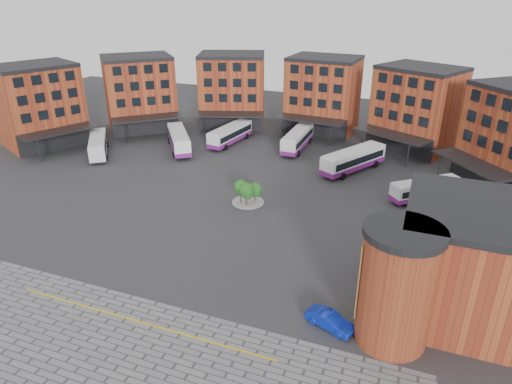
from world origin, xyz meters
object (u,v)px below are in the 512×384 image
(bus_c, at_px, (230,134))
(bus_d, at_px, (298,139))
(bus_f, at_px, (426,189))
(blue_car, at_px, (330,321))
(tree_island, at_px, (248,191))
(bus_a, at_px, (98,144))
(bus_b, at_px, (179,140))
(bus_e, at_px, (353,160))

(bus_c, relative_size, bus_d, 1.01)
(bus_d, height_order, bus_f, bus_d)
(blue_car, bearing_deg, tree_island, 58.20)
(bus_a, relative_size, bus_b, 0.92)
(bus_a, bearing_deg, bus_e, -25.58)
(bus_a, distance_m, blue_car, 55.77)
(bus_b, distance_m, bus_d, 21.37)
(bus_b, distance_m, bus_e, 31.06)
(bus_f, relative_size, blue_car, 2.17)
(bus_e, bearing_deg, bus_c, -163.80)
(bus_e, bearing_deg, bus_f, -2.64)
(bus_f, height_order, blue_car, bus_f)
(bus_b, bearing_deg, bus_e, -34.59)
(bus_a, distance_m, bus_d, 35.19)
(bus_c, relative_size, blue_car, 2.75)
(bus_c, height_order, bus_e, bus_e)
(bus_d, distance_m, bus_f, 26.74)
(bus_e, bearing_deg, bus_a, -139.69)
(bus_b, xyz_separation_m, bus_f, (42.37, -6.09, -0.29))
(bus_b, distance_m, bus_c, 9.78)
(bus_a, xyz_separation_m, bus_e, (42.95, 8.23, 0.02))
(bus_b, height_order, bus_f, bus_b)
(bus_d, bearing_deg, bus_e, -32.21)
(bus_a, relative_size, blue_car, 2.45)
(bus_f, bearing_deg, bus_c, -150.15)
(tree_island, height_order, bus_c, tree_island)
(tree_island, relative_size, bus_a, 0.41)
(bus_f, bearing_deg, bus_d, -162.49)
(tree_island, relative_size, bus_c, 0.36)
(bus_e, xyz_separation_m, blue_car, (4.62, -37.31, -1.21))
(tree_island, relative_size, blue_car, 1.00)
(bus_a, height_order, bus_d, bus_d)
(bus_d, xyz_separation_m, bus_e, (11.31, -7.16, 0.10))
(bus_d, xyz_separation_m, bus_f, (22.63, -14.26, -0.24))
(bus_d, bearing_deg, bus_a, -153.96)
(blue_car, bearing_deg, bus_f, 7.53)
(bus_b, relative_size, bus_d, 0.97)
(bus_a, bearing_deg, bus_d, -10.50)
(tree_island, distance_m, bus_d, 24.28)
(tree_island, bearing_deg, bus_f, 23.94)
(bus_b, xyz_separation_m, bus_d, (19.74, 8.17, -0.05))
(tree_island, bearing_deg, bus_a, 164.33)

